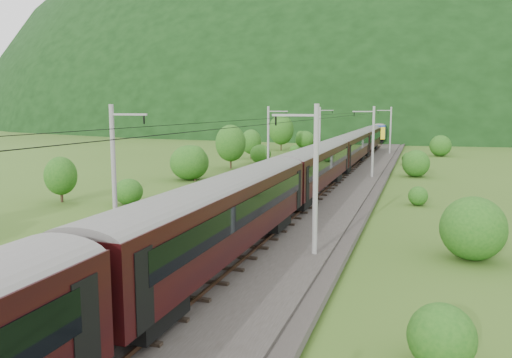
% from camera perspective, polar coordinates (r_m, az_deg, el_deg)
% --- Properties ---
extents(ground, '(600.00, 600.00, 0.00)m').
position_cam_1_polar(ground, '(29.24, -5.43, -7.95)').
color(ground, '#37561A').
rests_on(ground, ground).
extents(railbed, '(14.00, 220.00, 0.30)m').
position_cam_1_polar(railbed, '(38.29, 0.63, -3.84)').
color(railbed, '#38332D').
rests_on(railbed, ground).
extents(track_left, '(2.40, 220.00, 0.27)m').
position_cam_1_polar(track_left, '(39.03, -2.74, -3.29)').
color(track_left, brown).
rests_on(track_left, railbed).
extents(track_right, '(2.40, 220.00, 0.27)m').
position_cam_1_polar(track_right, '(37.59, 4.12, -3.74)').
color(track_right, brown).
rests_on(track_right, railbed).
extents(catenary_left, '(2.54, 192.28, 8.00)m').
position_cam_1_polar(catenary_left, '(60.39, 1.48, 4.70)').
color(catenary_left, gray).
rests_on(catenary_left, railbed).
extents(catenary_right, '(2.54, 192.28, 8.00)m').
position_cam_1_polar(catenary_right, '(58.03, 13.16, 4.36)').
color(catenary_right, gray).
rests_on(catenary_right, railbed).
extents(overhead_wires, '(4.83, 198.00, 0.03)m').
position_cam_1_polar(overhead_wires, '(37.47, 0.64, 6.62)').
color(overhead_wires, black).
rests_on(overhead_wires, ground).
extents(mountain_main, '(504.00, 360.00, 244.00)m').
position_cam_1_polar(mountain_main, '(286.02, 16.20, 6.15)').
color(mountain_main, black).
rests_on(mountain_main, ground).
extents(mountain_ridge, '(336.00, 280.00, 132.00)m').
position_cam_1_polar(mountain_ridge, '(351.29, -3.60, 6.76)').
color(mountain_ridge, black).
rests_on(mountain_ridge, ground).
extents(train, '(2.94, 139.31, 5.11)m').
position_cam_1_polar(train, '(56.05, 9.08, 3.31)').
color(train, black).
rests_on(train, ground).
extents(hazard_post_near, '(0.14, 0.14, 1.31)m').
position_cam_1_polar(hazard_post_near, '(91.15, 11.16, 3.46)').
color(hazard_post_near, red).
rests_on(hazard_post_near, railbed).
extents(hazard_post_far, '(0.16, 0.16, 1.47)m').
position_cam_1_polar(hazard_post_far, '(69.92, 9.10, 2.22)').
color(hazard_post_far, red).
rests_on(hazard_post_far, railbed).
extents(signal, '(0.26, 0.26, 2.33)m').
position_cam_1_polar(signal, '(68.49, 5.05, 2.70)').
color(signal, black).
rests_on(signal, railbed).
extents(vegetation_left, '(11.56, 140.61, 6.86)m').
position_cam_1_polar(vegetation_left, '(51.46, -12.43, 2.06)').
color(vegetation_left, '#1D5215').
rests_on(vegetation_left, ground).
extents(vegetation_right, '(7.46, 105.22, 3.21)m').
position_cam_1_polar(vegetation_right, '(44.84, 20.04, -0.91)').
color(vegetation_right, '#1D5215').
rests_on(vegetation_right, ground).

